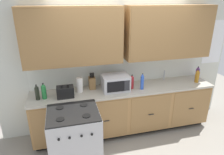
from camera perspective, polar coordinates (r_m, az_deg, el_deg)
ground_plane at (r=4.00m, az=4.64°, el=-17.00°), size 8.45×8.45×0.00m
wall_unit at (r=3.69m, az=2.97°, el=8.83°), size 4.58×0.40×2.52m
counter_run at (r=3.96m, az=3.48°, el=-9.00°), size 3.41×0.64×0.93m
stove_range at (r=3.30m, az=-10.44°, el=-16.55°), size 0.76×0.68×0.95m
microwave at (r=3.63m, az=0.94°, el=-1.45°), size 0.48×0.37×0.28m
toaster at (r=3.47m, az=-13.06°, el=-3.98°), size 0.28×0.18×0.19m
knife_block at (r=3.71m, az=-5.66°, el=-1.46°), size 0.11×0.14×0.31m
sink_faucet at (r=4.24m, az=14.52°, el=0.69°), size 0.02×0.02×0.20m
paper_towel_roll at (r=3.61m, az=-9.15°, el=-2.08°), size 0.12×0.12×0.26m
bottle_dark at (r=3.50m, az=-20.44°, el=-3.98°), size 0.07×0.07×0.27m
bottle_violet at (r=4.50m, az=23.02°, el=1.22°), size 0.08×0.08×0.26m
bottle_green at (r=3.50m, az=-18.73°, el=-3.68°), size 0.08×0.08×0.27m
bottle_blue at (r=3.69m, az=8.54°, el=-1.12°), size 0.06×0.06×0.31m
bottle_red at (r=3.70m, az=5.65°, el=-1.23°), size 0.07×0.07×0.27m
bottle_amber at (r=4.30m, az=22.95°, el=0.38°), size 0.08×0.08×0.27m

